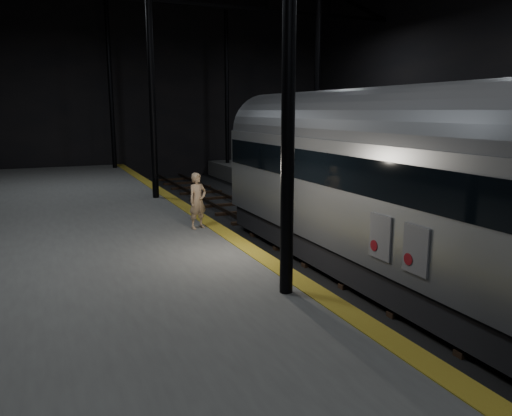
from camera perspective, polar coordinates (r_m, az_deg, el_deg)
ground at (r=15.54m, az=9.30°, el=-6.15°), size 44.00×44.00×0.00m
platform_left at (r=13.10m, az=-19.74°, el=-7.66°), size 9.00×43.80×1.00m
tactile_strip at (r=13.82m, az=-2.02°, el=-3.84°), size 0.50×43.80×0.01m
track at (r=15.52m, az=9.30°, el=-5.91°), size 2.40×43.00×0.24m
train at (r=11.84m, az=20.18°, el=1.92°), size 2.83×18.90×5.05m
woman at (r=15.30m, az=-6.68°, el=0.83°), size 0.73×0.60×1.72m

